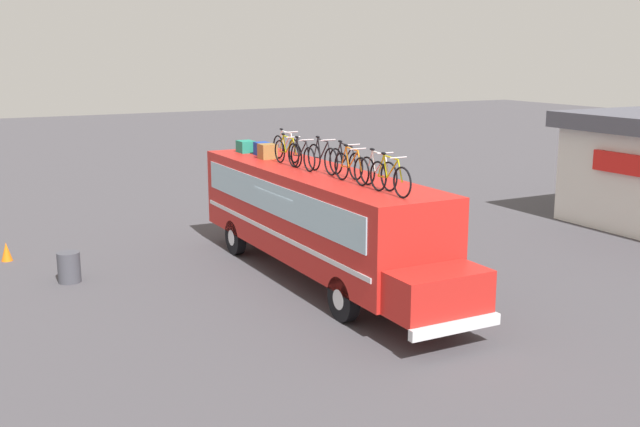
# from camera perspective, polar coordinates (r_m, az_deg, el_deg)

# --- Properties ---
(ground_plane) EXTENTS (120.00, 120.00, 0.00)m
(ground_plane) POSITION_cam_1_polar(r_m,az_deg,el_deg) (21.37, -0.50, -4.74)
(ground_plane) COLOR #423F44
(bus) EXTENTS (11.70, 2.46, 3.03)m
(bus) POSITION_cam_1_polar(r_m,az_deg,el_deg) (20.72, -0.22, -0.12)
(bus) COLOR red
(bus) RESTS_ON ground
(luggage_bag_1) EXTENTS (0.57, 0.47, 0.38)m
(luggage_bag_1) POSITION_cam_1_polar(r_m,az_deg,el_deg) (24.43, -5.63, 5.05)
(luggage_bag_1) COLOR #1E7F66
(luggage_bag_1) RESTS_ON bus
(luggage_bag_2) EXTENTS (0.55, 0.41, 0.40)m
(luggage_bag_2) POSITION_cam_1_polar(r_m,az_deg,el_deg) (23.71, -4.36, 4.90)
(luggage_bag_2) COLOR #193899
(luggage_bag_2) RESTS_ON bus
(luggage_bag_3) EXTENTS (0.47, 0.47, 0.45)m
(luggage_bag_3) POSITION_cam_1_polar(r_m,az_deg,el_deg) (22.89, -4.00, 4.70)
(luggage_bag_3) COLOR olive
(luggage_bag_3) RESTS_ON bus
(rooftop_bicycle_1) EXTENTS (1.79, 0.44, 0.94)m
(rooftop_bicycle_1) POSITION_cam_1_polar(r_m,az_deg,el_deg) (22.43, -2.59, 5.00)
(rooftop_bicycle_1) COLOR black
(rooftop_bicycle_1) RESTS_ON bus
(rooftop_bicycle_2) EXTENTS (1.76, 0.44, 0.89)m
(rooftop_bicycle_2) POSITION_cam_1_polar(r_m,az_deg,el_deg) (21.52, -2.45, 4.65)
(rooftop_bicycle_2) COLOR black
(rooftop_bicycle_2) RESTS_ON bus
(rooftop_bicycle_3) EXTENTS (1.64, 0.44, 0.90)m
(rooftop_bicycle_3) POSITION_cam_1_polar(r_m,az_deg,el_deg) (20.72, -1.43, 4.37)
(rooftop_bicycle_3) COLOR black
(rooftop_bicycle_3) RESTS_ON bus
(rooftop_bicycle_4) EXTENTS (1.68, 0.44, 0.97)m
(rooftop_bicycle_4) POSITION_cam_1_polar(r_m,az_deg,el_deg) (20.10, 0.18, 4.21)
(rooftop_bicycle_4) COLOR black
(rooftop_bicycle_4) RESTS_ON bus
(rooftop_bicycle_5) EXTENTS (1.72, 0.44, 0.93)m
(rooftop_bicycle_5) POSITION_cam_1_polar(r_m,az_deg,el_deg) (19.42, 1.94, 3.89)
(rooftop_bicycle_5) COLOR black
(rooftop_bicycle_5) RESTS_ON bus
(rooftop_bicycle_6) EXTENTS (1.67, 0.44, 0.93)m
(rooftop_bicycle_6) POSITION_cam_1_polar(r_m,az_deg,el_deg) (18.56, 2.37, 3.50)
(rooftop_bicycle_6) COLOR black
(rooftop_bicycle_6) RESTS_ON bus
(rooftop_bicycle_7) EXTENTS (1.65, 0.44, 0.93)m
(rooftop_bicycle_7) POSITION_cam_1_polar(r_m,az_deg,el_deg) (17.88, 4.39, 3.14)
(rooftop_bicycle_7) COLOR black
(rooftop_bicycle_7) RESTS_ON bus
(rooftop_bicycle_8) EXTENTS (1.69, 0.44, 0.93)m
(rooftop_bicycle_8) POSITION_cam_1_polar(r_m,az_deg,el_deg) (17.08, 5.30, 2.72)
(rooftop_bicycle_8) COLOR black
(rooftop_bicycle_8) RESTS_ON bus
(trash_bin) EXTENTS (0.61, 0.61, 0.84)m
(trash_bin) POSITION_cam_1_polar(r_m,az_deg,el_deg) (21.82, -18.43, -3.87)
(trash_bin) COLOR #3F3F47
(trash_bin) RESTS_ON ground
(traffic_cone) EXTENTS (0.33, 0.33, 0.57)m
(traffic_cone) POSITION_cam_1_polar(r_m,az_deg,el_deg) (24.72, -22.60, -2.68)
(traffic_cone) COLOR orange
(traffic_cone) RESTS_ON ground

